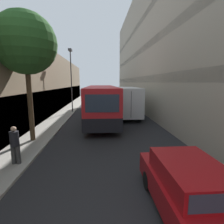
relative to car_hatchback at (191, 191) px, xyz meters
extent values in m
plane|color=#232326|center=(-1.71, 10.30, -0.74)|extent=(150.00, 150.00, 0.00)
cube|color=#9E998E|center=(-6.37, 10.30, -0.68)|extent=(1.99, 60.00, 0.12)
cube|color=#847056|center=(-8.56, 10.30, 2.72)|extent=(2.40, 60.00, 6.93)
cube|color=black|center=(-7.90, 10.30, 0.65)|extent=(1.08, 60.00, 2.77)
cube|color=#A89E89|center=(3.75, 10.30, 6.95)|extent=(2.40, 60.00, 15.39)
cube|color=#333D47|center=(3.09, 10.30, 3.11)|extent=(1.08, 60.00, 0.70)
cube|color=#333D47|center=(3.09, 10.30, 6.49)|extent=(1.08, 60.00, 0.70)
cube|color=#9E0F14|center=(0.00, -0.03, -0.15)|extent=(1.73, 4.27, 0.69)
cube|color=#9E0F14|center=(0.00, 0.08, 0.46)|extent=(1.53, 2.35, 0.54)
cube|color=#2D3847|center=(0.00, -1.09, 0.47)|extent=(1.35, 0.03, 0.40)
cylinder|color=black|center=(-0.80, 1.25, -0.44)|extent=(0.16, 0.60, 0.60)
cylinder|color=black|center=(0.80, 1.25, -0.44)|extent=(0.16, 0.60, 0.60)
cube|color=red|center=(-2.21, 12.37, 1.05)|extent=(2.51, 11.81, 2.72)
cube|color=black|center=(-2.21, 12.37, 0.13)|extent=(2.53, 11.83, 0.90)
cube|color=#2D3847|center=(-2.21, 12.37, 1.46)|extent=(2.55, 10.86, 0.87)
cube|color=#2D3847|center=(-2.21, 6.46, 1.52)|extent=(2.06, 0.04, 1.09)
cylinder|color=black|center=(-3.31, 16.03, -0.24)|extent=(0.24, 1.00, 1.00)
cylinder|color=black|center=(-1.10, 16.03, -0.24)|extent=(0.24, 1.00, 1.00)
cylinder|color=black|center=(-3.31, 8.71, -0.24)|extent=(0.24, 1.00, 1.00)
cylinder|color=black|center=(-1.10, 8.71, -0.24)|extent=(0.24, 1.00, 1.00)
cube|color=silver|center=(0.22, 17.60, 0.61)|extent=(2.21, 2.40, 1.89)
cube|color=silver|center=(0.22, 13.32, 0.97)|extent=(2.30, 6.16, 2.60)
cube|color=#4C4C4C|center=(0.22, 10.23, 0.97)|extent=(0.05, 0.02, 2.21)
cylinder|color=black|center=(-0.81, 17.60, -0.26)|extent=(0.22, 0.96, 0.96)
cylinder|color=black|center=(1.26, 17.60, -0.26)|extent=(0.22, 0.96, 0.96)
cylinder|color=black|center=(-0.81, 11.63, -0.26)|extent=(0.22, 0.96, 0.96)
cylinder|color=black|center=(1.26, 11.63, -0.26)|extent=(0.22, 0.96, 0.96)
cylinder|color=#383838|center=(-5.99, 3.23, -0.23)|extent=(0.18, 0.18, 0.78)
cylinder|color=#383838|center=(-5.80, 3.23, -0.23)|extent=(0.18, 0.18, 0.78)
cylinder|color=black|center=(-5.90, 3.23, 0.47)|extent=(0.36, 0.36, 0.62)
sphere|color=tan|center=(-5.90, 3.23, 0.88)|extent=(0.21, 0.21, 0.21)
cylinder|color=#38383D|center=(-5.62, 16.68, 2.80)|extent=(0.12, 0.12, 6.85)
cube|color=#38383D|center=(-5.62, 16.68, 6.35)|extent=(0.36, 0.80, 0.24)
cylinder|color=#4C3823|center=(-6.37, 6.35, 1.54)|extent=(0.28, 0.28, 4.32)
sphere|color=#285623|center=(-6.37, 6.35, 4.88)|extent=(3.38, 3.38, 3.38)
camera|label=1|loc=(-2.33, -3.96, 2.77)|focal=28.00mm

